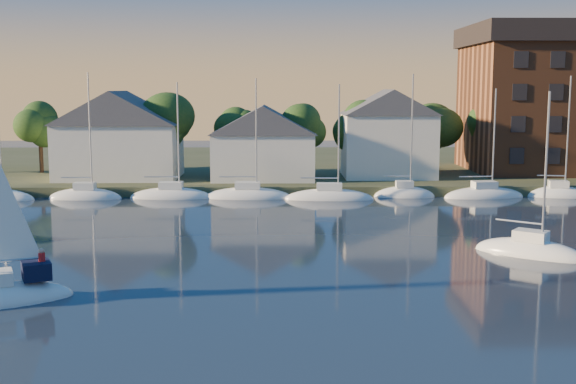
{
  "coord_description": "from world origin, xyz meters",
  "views": [
    {
      "loc": [
        -4.16,
        -22.16,
        10.9
      ],
      "look_at": [
        -3.68,
        22.0,
        4.54
      ],
      "focal_mm": 45.0,
      "sensor_mm": 36.0,
      "label": 1
    }
  ],
  "objects_px": {
    "clubhouse_centre": "(263,141)",
    "drifting_sailboat_right": "(530,254)",
    "clubhouse_east": "(388,132)",
    "clubhouse_west": "(119,134)"
  },
  "relations": [
    {
      "from": "clubhouse_centre",
      "to": "clubhouse_east",
      "type": "relative_size",
      "value": 1.1
    },
    {
      "from": "clubhouse_centre",
      "to": "clubhouse_east",
      "type": "height_order",
      "value": "clubhouse_east"
    },
    {
      "from": "drifting_sailboat_right",
      "to": "clubhouse_east",
      "type": "bearing_deg",
      "value": 133.72
    },
    {
      "from": "clubhouse_centre",
      "to": "clubhouse_east",
      "type": "bearing_deg",
      "value": 8.13
    },
    {
      "from": "clubhouse_centre",
      "to": "drifting_sailboat_right",
      "type": "bearing_deg",
      "value": -60.84
    },
    {
      "from": "clubhouse_centre",
      "to": "drifting_sailboat_right",
      "type": "distance_m",
      "value": 37.95
    },
    {
      "from": "clubhouse_west",
      "to": "drifting_sailboat_right",
      "type": "distance_m",
      "value": 48.56
    },
    {
      "from": "clubhouse_centre",
      "to": "clubhouse_west",
      "type": "bearing_deg",
      "value": 176.42
    },
    {
      "from": "clubhouse_centre",
      "to": "drifting_sailboat_right",
      "type": "relative_size",
      "value": 0.98
    },
    {
      "from": "clubhouse_west",
      "to": "clubhouse_east",
      "type": "xyz_separation_m",
      "value": [
        30.0,
        1.0,
        0.07
      ]
    }
  ]
}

